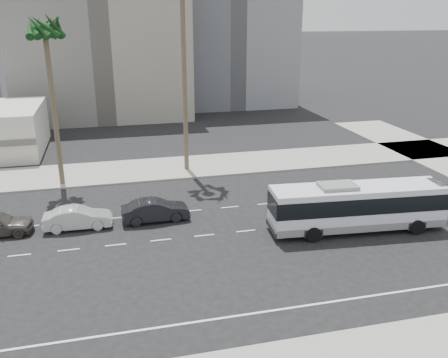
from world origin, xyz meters
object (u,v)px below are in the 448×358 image
object	(u,v)px
car_b	(78,218)
palm_mid	(45,33)
car_a	(155,210)
city_bus	(358,206)

from	to	relation	value
car_b	palm_mid	xyz separation A→B (m)	(-1.78, 9.84, 12.22)
car_a	palm_mid	xyz separation A→B (m)	(-7.28, 9.84, 12.19)
city_bus	car_b	size ratio (longest dim) A/B	2.62
car_b	palm_mid	size ratio (longest dim) A/B	0.33
car_a	car_b	xyz separation A→B (m)	(-5.50, -0.00, -0.03)
car_b	palm_mid	world-z (taller)	palm_mid
palm_mid	car_a	bearing A→B (deg)	-53.49
city_bus	car_a	xyz separation A→B (m)	(-13.60, 4.98, -1.04)
city_bus	palm_mid	bearing A→B (deg)	149.32
palm_mid	car_b	bearing A→B (deg)	-79.73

